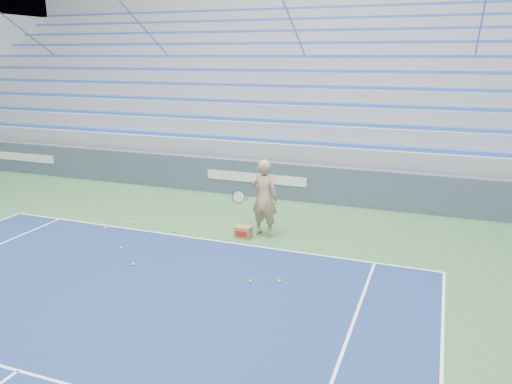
# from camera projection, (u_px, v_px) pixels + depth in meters

# --- Properties ---
(sponsor_barrier) EXTENTS (30.00, 0.32, 1.10)m
(sponsor_barrier) POSITION_uv_depth(u_px,v_px,m) (257.00, 179.00, 15.30)
(sponsor_barrier) COLOR #404D61
(sponsor_barrier) RESTS_ON ground
(bleachers) EXTENTS (31.00, 9.15, 7.30)m
(bleachers) POSITION_uv_depth(u_px,v_px,m) (307.00, 103.00, 19.98)
(bleachers) COLOR #979AA0
(bleachers) RESTS_ON ground
(tennis_player) EXTENTS (0.97, 0.88, 1.87)m
(tennis_player) POSITION_uv_depth(u_px,v_px,m) (264.00, 198.00, 11.87)
(tennis_player) COLOR tan
(tennis_player) RESTS_ON ground
(ball_box) EXTENTS (0.38, 0.30, 0.28)m
(ball_box) POSITION_uv_depth(u_px,v_px,m) (243.00, 232.00, 11.89)
(ball_box) COLOR olive
(ball_box) RESTS_ON ground
(tennis_ball_0) EXTENTS (0.07, 0.07, 0.07)m
(tennis_ball_0) POSITION_uv_depth(u_px,v_px,m) (121.00, 248.00, 11.16)
(tennis_ball_0) COLOR #BAD92C
(tennis_ball_0) RESTS_ON ground
(tennis_ball_1) EXTENTS (0.07, 0.07, 0.07)m
(tennis_ball_1) POSITION_uv_depth(u_px,v_px,m) (105.00, 228.00, 12.48)
(tennis_ball_1) COLOR #BAD92C
(tennis_ball_1) RESTS_ON ground
(tennis_ball_2) EXTENTS (0.07, 0.07, 0.07)m
(tennis_ball_2) POSITION_uv_depth(u_px,v_px,m) (175.00, 231.00, 12.26)
(tennis_ball_2) COLOR #BAD92C
(tennis_ball_2) RESTS_ON ground
(tennis_ball_3) EXTENTS (0.07, 0.07, 0.07)m
(tennis_ball_3) POSITION_uv_depth(u_px,v_px,m) (250.00, 281.00, 9.54)
(tennis_ball_3) COLOR #BAD92C
(tennis_ball_3) RESTS_ON ground
(tennis_ball_4) EXTENTS (0.07, 0.07, 0.07)m
(tennis_ball_4) POSITION_uv_depth(u_px,v_px,m) (133.00, 264.00, 10.31)
(tennis_ball_4) COLOR #BAD92C
(tennis_ball_4) RESTS_ON ground
(tennis_ball_5) EXTENTS (0.07, 0.07, 0.07)m
(tennis_ball_5) POSITION_uv_depth(u_px,v_px,m) (133.00, 223.00, 12.85)
(tennis_ball_5) COLOR #BAD92C
(tennis_ball_5) RESTS_ON ground
(tennis_ball_6) EXTENTS (0.07, 0.07, 0.07)m
(tennis_ball_6) POSITION_uv_depth(u_px,v_px,m) (279.00, 281.00, 9.54)
(tennis_ball_6) COLOR #BAD92C
(tennis_ball_6) RESTS_ON ground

